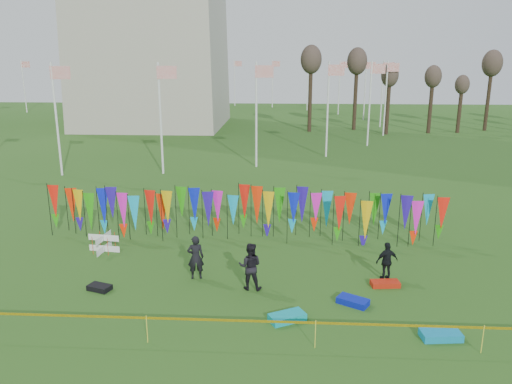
# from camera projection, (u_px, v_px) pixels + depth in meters

# --- Properties ---
(ground) EXTENTS (160.00, 160.00, 0.00)m
(ground) POSITION_uv_depth(u_px,v_px,m) (215.00, 319.00, 16.36)
(ground) COLOR #254E16
(ground) RESTS_ON ground
(flagpole_ring) EXTENTS (57.40, 56.16, 8.00)m
(flagpole_ring) POSITION_uv_depth(u_px,v_px,m) (156.00, 93.00, 62.36)
(flagpole_ring) COLOR silver
(flagpole_ring) RESTS_ON ground
(banner_row) EXTENTS (18.64, 0.64, 2.34)m
(banner_row) POSITION_uv_depth(u_px,v_px,m) (243.00, 209.00, 23.31)
(banner_row) COLOR black
(banner_row) RESTS_ON ground
(caution_tape_near) EXTENTS (26.00, 0.02, 0.90)m
(caution_tape_near) POSITION_uv_depth(u_px,v_px,m) (201.00, 321.00, 14.73)
(caution_tape_near) COLOR yellow
(caution_tape_near) RESTS_ON ground
(box_kite) EXTENTS (0.73, 0.73, 0.81)m
(box_kite) POSITION_uv_depth(u_px,v_px,m) (104.00, 243.00, 21.94)
(box_kite) COLOR red
(box_kite) RESTS_ON ground
(person_left) EXTENTS (0.71, 0.58, 1.74)m
(person_left) POSITION_uv_depth(u_px,v_px,m) (196.00, 257.00, 19.18)
(person_left) COLOR black
(person_left) RESTS_ON ground
(person_mid) EXTENTS (0.91, 0.60, 1.79)m
(person_mid) POSITION_uv_depth(u_px,v_px,m) (250.00, 266.00, 18.30)
(person_mid) COLOR black
(person_mid) RESTS_ON ground
(person_right) EXTENTS (1.00, 0.74, 1.52)m
(person_right) POSITION_uv_depth(u_px,v_px,m) (387.00, 261.00, 19.11)
(person_right) COLOR black
(person_right) RESTS_ON ground
(kite_bag_turquoise) EXTENTS (1.31, 1.06, 0.23)m
(kite_bag_turquoise) POSITION_uv_depth(u_px,v_px,m) (287.00, 317.00, 16.25)
(kite_bag_turquoise) COLOR #0BA5B1
(kite_bag_turquoise) RESTS_ON ground
(kite_bag_blue) EXTENTS (1.18, 1.01, 0.22)m
(kite_bag_blue) POSITION_uv_depth(u_px,v_px,m) (353.00, 301.00, 17.33)
(kite_bag_blue) COLOR #0B1CB5
(kite_bag_blue) RESTS_ON ground
(kite_bag_red) EXTENTS (1.10, 0.60, 0.19)m
(kite_bag_red) POSITION_uv_depth(u_px,v_px,m) (385.00, 284.00, 18.71)
(kite_bag_red) COLOR red
(kite_bag_red) RESTS_ON ground
(kite_bag_black) EXTENTS (0.95, 0.73, 0.19)m
(kite_bag_black) POSITION_uv_depth(u_px,v_px,m) (100.00, 287.00, 18.40)
(kite_bag_black) COLOR black
(kite_bag_black) RESTS_ON ground
(kite_bag_teal) EXTENTS (1.26, 0.70, 0.23)m
(kite_bag_teal) POSITION_uv_depth(u_px,v_px,m) (441.00, 335.00, 15.20)
(kite_bag_teal) COLOR #0D8DC2
(kite_bag_teal) RESTS_ON ground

